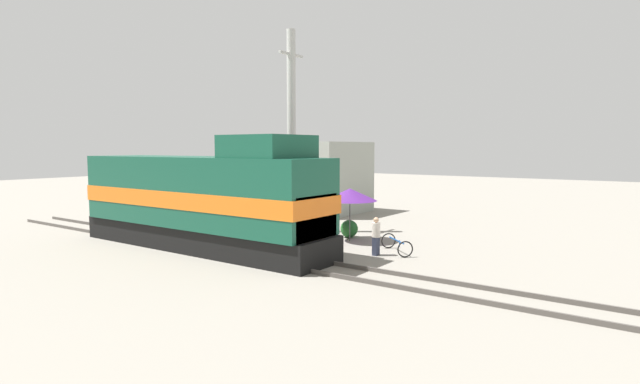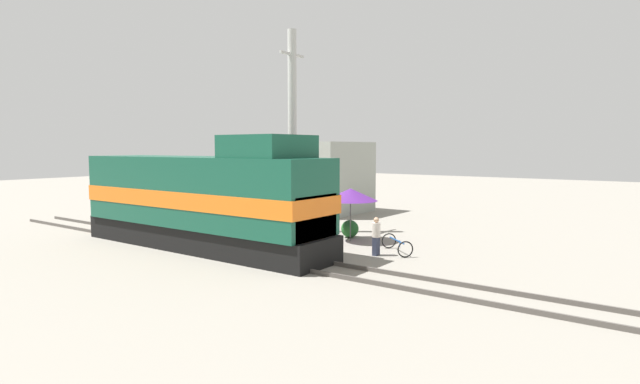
% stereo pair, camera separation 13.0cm
% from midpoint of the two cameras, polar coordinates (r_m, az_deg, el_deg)
% --- Properties ---
extents(ground_plane, '(120.00, 120.00, 0.00)m').
position_cam_midpoint_polar(ground_plane, '(19.88, -6.78, -7.58)').
color(ground_plane, gray).
extents(rail_near, '(0.08, 35.68, 0.15)m').
position_cam_midpoint_polar(rail_near, '(19.35, -8.23, -7.72)').
color(rail_near, '#4C4742').
rests_on(rail_near, ground_plane).
extents(rail_far, '(0.08, 35.68, 0.15)m').
position_cam_midpoint_polar(rail_far, '(20.39, -5.42, -7.03)').
color(rail_far, '#4C4742').
rests_on(rail_far, ground_plane).
extents(locomotive, '(2.95, 13.02, 4.82)m').
position_cam_midpoint_polar(locomotive, '(21.82, -13.12, -0.93)').
color(locomotive, black).
rests_on(locomotive, ground_plane).
extents(utility_pole, '(1.80, 0.45, 10.27)m').
position_cam_midpoint_polar(utility_pole, '(25.67, -3.42, 6.95)').
color(utility_pole, '#B2B2AD').
rests_on(utility_pole, ground_plane).
extents(vendor_umbrella, '(2.53, 2.53, 2.47)m').
position_cam_midpoint_polar(vendor_umbrella, '(23.15, 3.28, -0.29)').
color(vendor_umbrella, '#4C4C4C').
rests_on(vendor_umbrella, ground_plane).
extents(billboard_sign, '(2.43, 0.12, 3.37)m').
position_cam_midpoint_polar(billboard_sign, '(26.72, -8.02, 1.26)').
color(billboard_sign, '#595959').
rests_on(billboard_sign, ground_plane).
extents(shrub_cluster, '(0.85, 0.85, 0.85)m').
position_cam_midpoint_polar(shrub_cluster, '(24.28, 3.20, -4.21)').
color(shrub_cluster, '#236028').
rests_on(shrub_cluster, ground_plane).
extents(person_bystander, '(0.34, 0.34, 1.56)m').
position_cam_midpoint_polar(person_bystander, '(20.32, 6.23, -4.90)').
color(person_bystander, '#2D3347').
rests_on(person_bystander, ground_plane).
extents(bicycle, '(1.77, 1.88, 0.66)m').
position_cam_midpoint_polar(bicycle, '(21.02, 8.56, -5.95)').
color(bicycle, black).
rests_on(bicycle, ground_plane).
extents(building_block_distant, '(5.46, 5.53, 4.72)m').
position_cam_midpoint_polar(building_block_distant, '(33.65, -0.30, 1.70)').
color(building_block_distant, '#999E93').
rests_on(building_block_distant, ground_plane).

